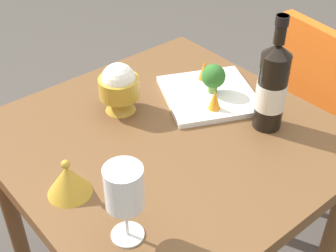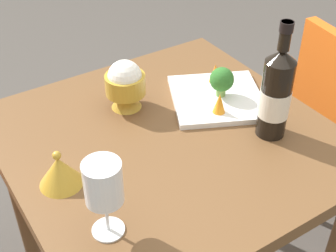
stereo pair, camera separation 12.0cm
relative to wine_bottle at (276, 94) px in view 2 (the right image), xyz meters
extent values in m
cube|color=brown|center=(-0.13, -0.23, -0.14)|extent=(0.80, 0.80, 0.04)
cylinder|color=brown|center=(-0.47, -0.57, -0.51)|extent=(0.05, 0.05, 0.70)
cylinder|color=brown|center=(-0.47, 0.11, -0.51)|extent=(0.05, 0.05, 0.70)
cylinder|color=black|center=(-0.25, 0.43, -0.65)|extent=(0.03, 0.03, 0.43)
cylinder|color=black|center=(0.00, 0.00, -0.02)|extent=(0.08, 0.07, 0.21)
cone|color=black|center=(0.00, 0.00, 0.10)|extent=(0.08, 0.07, 0.03)
cylinder|color=black|center=(0.00, 0.00, 0.15)|extent=(0.03, 0.03, 0.07)
cylinder|color=black|center=(0.00, 0.00, 0.18)|extent=(0.03, 0.03, 0.02)
cylinder|color=silver|center=(0.00, 0.00, -0.03)|extent=(0.08, 0.08, 0.07)
cylinder|color=white|center=(0.06, -0.50, -0.12)|extent=(0.07, 0.07, 0.00)
cylinder|color=white|center=(0.06, -0.50, -0.07)|extent=(0.01, 0.01, 0.08)
cylinder|color=white|center=(0.06, -0.50, 0.01)|extent=(0.08, 0.08, 0.09)
cone|color=gold|center=(-0.31, -0.25, -0.10)|extent=(0.08, 0.08, 0.04)
cylinder|color=gold|center=(-0.31, -0.25, -0.05)|extent=(0.11, 0.11, 0.05)
sphere|color=white|center=(-0.31, -0.25, -0.03)|extent=(0.09, 0.09, 0.09)
cone|color=gold|center=(-0.12, -0.53, -0.08)|extent=(0.10, 0.10, 0.07)
sphere|color=gold|center=(-0.12, -0.53, -0.04)|extent=(0.02, 0.02, 0.02)
cube|color=white|center=(-0.19, -0.02, -0.11)|extent=(0.33, 0.33, 0.02)
cylinder|color=#729E4C|center=(-0.19, -0.01, -0.09)|extent=(0.03, 0.03, 0.03)
sphere|color=#2D6B28|center=(-0.19, -0.01, -0.05)|extent=(0.07, 0.07, 0.07)
cone|color=orange|center=(-0.26, 0.02, -0.08)|extent=(0.03, 0.03, 0.06)
cone|color=orange|center=(-0.13, -0.07, -0.08)|extent=(0.03, 0.03, 0.06)
camera|label=1|loc=(0.60, -0.84, 0.63)|focal=50.65mm
camera|label=2|loc=(0.67, -0.75, 0.63)|focal=50.65mm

